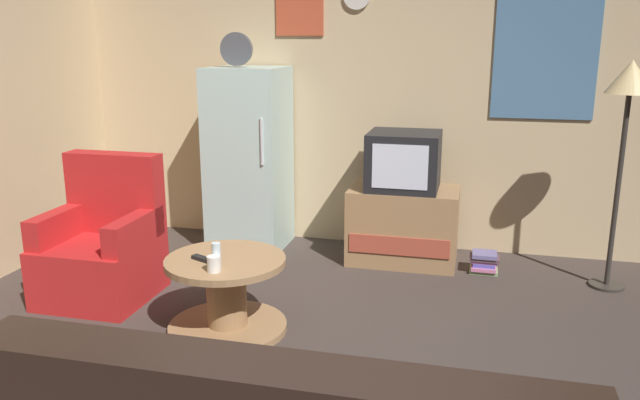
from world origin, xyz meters
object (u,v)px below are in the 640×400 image
(fridge, at_px, (249,159))
(wine_glass, at_px, (216,256))
(coffee_table, at_px, (227,295))
(standing_lamp, at_px, (629,95))
(mug_ceramic_white, at_px, (214,264))
(crt_tv, at_px, (404,161))
(book_stack, at_px, (484,262))
(remote_control, at_px, (202,259))
(tv_stand, at_px, (403,225))
(armchair, at_px, (103,248))

(fridge, bearing_deg, wine_glass, -75.94)
(coffee_table, bearing_deg, standing_lamp, 28.78)
(fridge, relative_size, standing_lamp, 1.11)
(mug_ceramic_white, bearing_deg, standing_lamp, 32.97)
(crt_tv, relative_size, book_stack, 2.46)
(fridge, xyz_separation_m, book_stack, (1.94, -0.19, -0.67))
(fridge, relative_size, wine_glass, 11.80)
(fridge, distance_m, remote_control, 1.70)
(remote_control, bearing_deg, tv_stand, 81.61)
(standing_lamp, height_order, armchair, standing_lamp)
(standing_lamp, distance_m, book_stack, 1.54)
(remote_control, bearing_deg, fridge, 124.66)
(crt_tv, relative_size, armchair, 0.56)
(tv_stand, bearing_deg, book_stack, -10.18)
(mug_ceramic_white, height_order, armchair, armchair)
(standing_lamp, bearing_deg, fridge, 174.41)
(armchair, height_order, book_stack, armchair)
(fridge, distance_m, mug_ceramic_white, 1.87)
(armchair, relative_size, book_stack, 4.37)
(standing_lamp, relative_size, mug_ceramic_white, 17.67)
(tv_stand, xyz_separation_m, book_stack, (0.63, -0.11, -0.22))
(wine_glass, relative_size, mug_ceramic_white, 1.67)
(armchair, bearing_deg, standing_lamp, 16.24)
(coffee_table, height_order, book_stack, coffee_table)
(coffee_table, height_order, remote_control, remote_control)
(tv_stand, bearing_deg, mug_ceramic_white, -116.67)
(crt_tv, relative_size, standing_lamp, 0.34)
(book_stack, bearing_deg, mug_ceramic_white, -132.99)
(remote_control, xyz_separation_m, book_stack, (1.63, 1.45, -0.39))
(book_stack, bearing_deg, standing_lamp, -5.30)
(fridge, xyz_separation_m, mug_ceramic_white, (0.44, -1.80, -0.25))
(crt_tv, height_order, mug_ceramic_white, crt_tv)
(crt_tv, distance_m, book_stack, 0.98)
(wine_glass, bearing_deg, standing_lamp, 31.96)
(crt_tv, xyz_separation_m, armchair, (-1.90, -1.18, -0.47))
(remote_control, bearing_deg, coffee_table, 55.45)
(crt_tv, xyz_separation_m, book_stack, (0.64, -0.11, -0.73))
(fridge, xyz_separation_m, remote_control, (0.30, -1.64, -0.28))
(standing_lamp, relative_size, armchair, 1.66)
(mug_ceramic_white, bearing_deg, wine_glass, 95.64)
(tv_stand, height_order, remote_control, tv_stand)
(tv_stand, relative_size, crt_tv, 1.56)
(tv_stand, relative_size, coffee_table, 1.17)
(mug_ceramic_white, xyz_separation_m, remote_control, (-0.14, 0.15, -0.03))
(coffee_table, xyz_separation_m, book_stack, (1.52, 1.38, -0.15))
(standing_lamp, height_order, mug_ceramic_white, standing_lamp)
(fridge, bearing_deg, coffee_table, -75.13)
(wine_glass, bearing_deg, remote_control, 143.80)
(crt_tv, bearing_deg, armchair, -148.10)
(coffee_table, distance_m, book_stack, 2.06)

